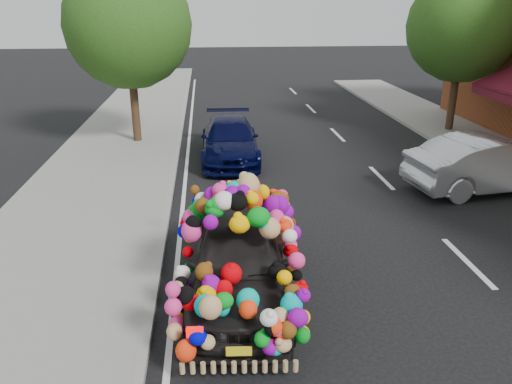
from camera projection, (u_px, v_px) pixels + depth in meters
ground at (284, 272)px, 9.33m from camera, size 100.00×100.00×0.00m
sidewalk at (46, 281)px, 8.90m from camera, size 4.00×60.00×0.12m
kerb at (156, 275)px, 9.08m from camera, size 0.15×60.00×0.13m
lane_markings at (467, 262)px, 9.66m from camera, size 6.00×50.00×0.01m
tree_near_sidewalk at (128, 25)px, 16.37m from camera, size 4.20×4.20×6.13m
tree_far_b at (463, 27)px, 17.99m from camera, size 4.00×4.00×5.90m
plush_art_car at (239, 241)px, 8.21m from camera, size 2.31×4.43×2.05m
navy_sedan at (230, 140)px, 15.82m from camera, size 1.87×4.39×1.26m
silver_hatchback at (491, 164)px, 13.14m from camera, size 4.62×2.16×1.46m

